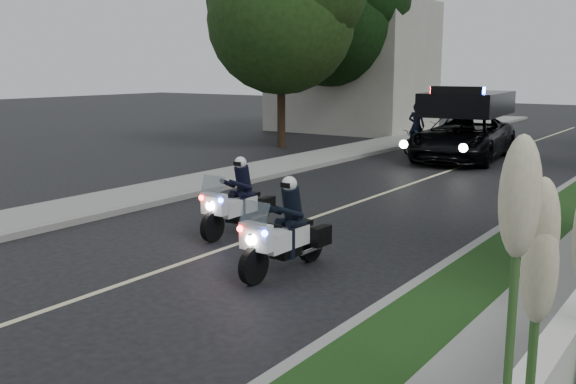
# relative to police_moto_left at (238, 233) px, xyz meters

# --- Properties ---
(ground) EXTENTS (120.00, 120.00, 0.00)m
(ground) POSITION_rel_police_moto_left_xyz_m (0.56, -4.29, 0.00)
(ground) COLOR black
(ground) RESTS_ON ground
(curb_right) EXTENTS (0.20, 60.00, 0.15)m
(curb_right) POSITION_rel_police_moto_left_xyz_m (4.66, 5.71, 0.07)
(curb_right) COLOR gray
(curb_right) RESTS_ON ground
(grass_verge) EXTENTS (1.20, 60.00, 0.16)m
(grass_verge) POSITION_rel_police_moto_left_xyz_m (5.36, 5.71, 0.08)
(grass_verge) COLOR #193814
(grass_verge) RESTS_ON ground
(curb_left) EXTENTS (0.20, 60.00, 0.15)m
(curb_left) POSITION_rel_police_moto_left_xyz_m (-3.54, 5.71, 0.07)
(curb_left) COLOR gray
(curb_left) RESTS_ON ground
(sidewalk_left) EXTENTS (2.00, 60.00, 0.16)m
(sidewalk_left) POSITION_rel_police_moto_left_xyz_m (-4.64, 5.71, 0.08)
(sidewalk_left) COLOR gray
(sidewalk_left) RESTS_ON ground
(building_far) EXTENTS (8.00, 6.00, 7.00)m
(building_far) POSITION_rel_police_moto_left_xyz_m (-9.44, 21.71, 3.50)
(building_far) COLOR #A8A396
(building_far) RESTS_ON ground
(lane_marking) EXTENTS (0.12, 50.00, 0.01)m
(lane_marking) POSITION_rel_police_moto_left_xyz_m (0.56, 5.71, 0.00)
(lane_marking) COLOR #BFB78C
(lane_marking) RESTS_ON ground
(police_moto_left) EXTENTS (0.72, 1.95, 1.65)m
(police_moto_left) POSITION_rel_police_moto_left_xyz_m (0.00, 0.00, 0.00)
(police_moto_left) COLOR silver
(police_moto_left) RESTS_ON ground
(police_moto_right) EXTENTS (0.76, 1.99, 1.68)m
(police_moto_right) POSITION_rel_police_moto_left_xyz_m (2.37, -1.61, 0.00)
(police_moto_right) COLOR silver
(police_moto_right) RESTS_ON ground
(police_suv) EXTENTS (3.46, 6.48, 3.03)m
(police_suv) POSITION_rel_police_moto_left_xyz_m (-0.04, 13.69, 0.00)
(police_suv) COLOR black
(police_suv) RESTS_ON ground
(bicycle) EXTENTS (0.79, 1.94, 0.99)m
(bicycle) POSITION_rel_police_moto_left_xyz_m (-2.32, 14.48, 0.00)
(bicycle) COLOR black
(bicycle) RESTS_ON ground
(cyclist) EXTENTS (0.70, 0.50, 1.87)m
(cyclist) POSITION_rel_police_moto_left_xyz_m (-2.32, 14.48, 0.00)
(cyclist) COLOR black
(cyclist) RESTS_ON ground
(tree_left_near) EXTENTS (8.26, 8.26, 10.72)m
(tree_left_near) POSITION_rel_police_moto_left_xyz_m (-8.14, 13.07, 0.00)
(tree_left_near) COLOR #214115
(tree_left_near) RESTS_ON ground
(tree_left_far) EXTENTS (8.42, 8.42, 11.42)m
(tree_left_far) POSITION_rel_police_moto_left_xyz_m (-9.11, 19.16, 0.00)
(tree_left_far) COLOR black
(tree_left_far) RESTS_ON ground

